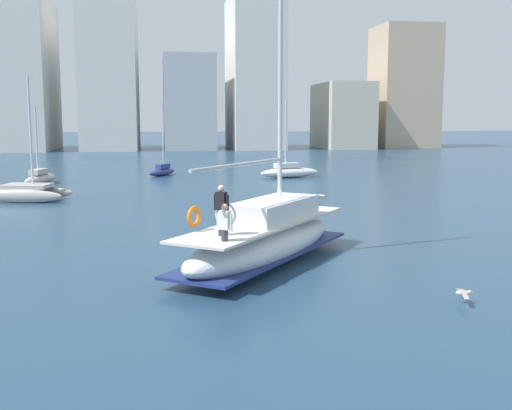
# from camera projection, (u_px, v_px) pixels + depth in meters

# --- Properties ---
(ground_plane) EXTENTS (400.00, 400.00, 0.00)m
(ground_plane) POSITION_uv_depth(u_px,v_px,m) (250.00, 252.00, 23.99)
(ground_plane) COLOR navy
(main_sailboat) EXTENTS (7.67, 9.13, 11.60)m
(main_sailboat) POSITION_uv_depth(u_px,v_px,m) (265.00, 238.00, 22.13)
(main_sailboat) COLOR silver
(main_sailboat) RESTS_ON ground
(moored_sloop_near) EXTENTS (2.82, 3.65, 6.32)m
(moored_sloop_near) POSITION_uv_depth(u_px,v_px,m) (162.00, 170.00, 55.29)
(moored_sloop_near) COLOR navy
(moored_sloop_near) RESTS_ON ground
(moored_sloop_far) EXTENTS (5.46, 2.38, 6.57)m
(moored_sloop_far) POSITION_uv_depth(u_px,v_px,m) (289.00, 171.00, 53.36)
(moored_sloop_far) COLOR white
(moored_sloop_far) RESTS_ON ground
(moored_catamaran) EXTENTS (5.41, 3.38, 7.52)m
(moored_catamaran) POSITION_uv_depth(u_px,v_px,m) (27.00, 191.00, 38.64)
(moored_catamaran) COLOR #B7B2A8
(moored_catamaran) RESTS_ON ground
(moored_cutter_left) EXTENTS (2.32, 4.99, 5.83)m
(moored_cutter_left) POSITION_uv_depth(u_px,v_px,m) (40.00, 178.00, 48.14)
(moored_cutter_left) COLOR #B7B2A8
(moored_cutter_left) RESTS_ON ground
(seagull) EXTENTS (0.48, 1.06, 0.17)m
(seagull) POSITION_uv_depth(u_px,v_px,m) (463.00, 293.00, 17.36)
(seagull) COLOR silver
(seagull) RESTS_ON ground
(waterfront_buildings) EXTENTS (86.26, 17.29, 25.30)m
(waterfront_buildings) POSITION_uv_depth(u_px,v_px,m) (134.00, 80.00, 99.45)
(waterfront_buildings) COLOR beige
(waterfront_buildings) RESTS_ON ground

